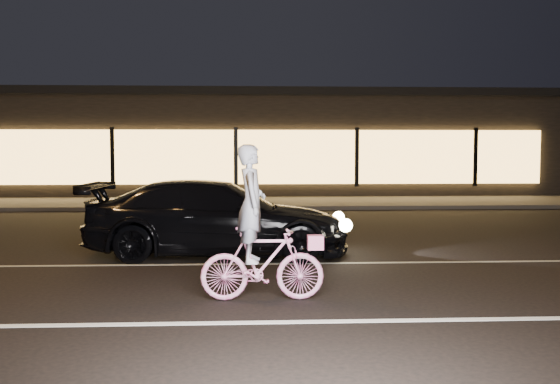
{
  "coord_description": "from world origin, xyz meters",
  "views": [
    {
      "loc": [
        0.46,
        -8.24,
        1.92
      ],
      "look_at": [
        0.91,
        0.6,
        1.3
      ],
      "focal_mm": 40.0,
      "sensor_mm": 36.0,
      "label": 1
    }
  ],
  "objects": [
    {
      "name": "ground",
      "position": [
        0.0,
        0.0,
        0.0
      ],
      "size": [
        90.0,
        90.0,
        0.0
      ],
      "primitive_type": "plane",
      "color": "black",
      "rests_on": "ground"
    },
    {
      "name": "cyclist",
      "position": [
        0.59,
        -0.48,
        0.7
      ],
      "size": [
        1.56,
        0.54,
        1.97
      ],
      "rotation": [
        0.0,
        0.0,
        1.57
      ],
      "color": "#E52B8B",
      "rests_on": "ground"
    },
    {
      "name": "storefront",
      "position": [
        0.0,
        18.97,
        2.15
      ],
      "size": [
        25.4,
        8.42,
        4.2
      ],
      "color": "black",
      "rests_on": "ground"
    },
    {
      "name": "sedan",
      "position": [
        -0.09,
        2.87,
        0.68
      ],
      "size": [
        4.74,
        2.11,
        1.35
      ],
      "rotation": [
        0.0,
        0.0,
        1.52
      ],
      "color": "black",
      "rests_on": "ground"
    },
    {
      "name": "lane_stripe_near",
      "position": [
        0.0,
        -1.5,
        0.0
      ],
      "size": [
        60.0,
        0.12,
        0.01
      ],
      "primitive_type": "cube",
      "color": "silver",
      "rests_on": "ground"
    },
    {
      "name": "sidewalk",
      "position": [
        0.0,
        13.0,
        0.06
      ],
      "size": [
        30.0,
        4.0,
        0.12
      ],
      "primitive_type": "cube",
      "color": "#383533",
      "rests_on": "ground"
    },
    {
      "name": "lane_stripe_far",
      "position": [
        0.0,
        2.0,
        0.0
      ],
      "size": [
        60.0,
        0.1,
        0.01
      ],
      "primitive_type": "cube",
      "color": "gray",
      "rests_on": "ground"
    }
  ]
}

